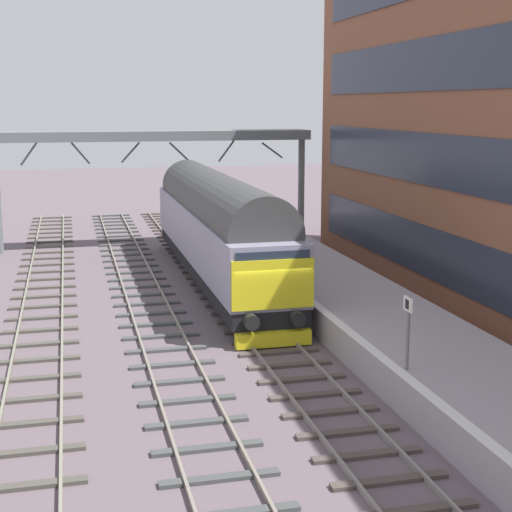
{
  "coord_description": "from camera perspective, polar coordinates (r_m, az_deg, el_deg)",
  "views": [
    {
      "loc": [
        -6.04,
        -23.48,
        7.53
      ],
      "look_at": [
        0.2,
        1.97,
        2.33
      ],
      "focal_mm": 53.89,
      "sensor_mm": 36.0,
      "label": 1
    }
  ],
  "objects": [
    {
      "name": "track_adjacent_far_west",
      "position": [
        24.67,
        -15.87,
        -6.85
      ],
      "size": [
        2.5,
        60.0,
        0.15
      ],
      "color": "gray",
      "rests_on": "ground"
    },
    {
      "name": "station_platform",
      "position": [
        26.34,
        8.25,
        -4.37
      ],
      "size": [
        4.0,
        44.0,
        1.01
      ],
      "color": "#9F959C",
      "rests_on": "ground"
    },
    {
      "name": "diesel_locomotive",
      "position": [
        32.42,
        -2.87,
        2.25
      ],
      "size": [
        2.74,
        18.49,
        4.68
      ],
      "color": "black",
      "rests_on": "ground"
    },
    {
      "name": "platform_number_sign",
      "position": [
        19.39,
        11.22,
        -4.79
      ],
      "size": [
        0.1,
        0.44,
        1.86
      ],
      "color": "slate",
      "rests_on": "station_platform"
    },
    {
      "name": "overhead_footbridge",
      "position": [
        40.9,
        -7.53,
        8.49
      ],
      "size": [
        16.48,
        2.0,
        6.15
      ],
      "color": "slate",
      "rests_on": "ground"
    },
    {
      "name": "track_main",
      "position": [
        25.37,
        0.62,
        -5.91
      ],
      "size": [
        2.5,
        60.0,
        0.15
      ],
      "color": "gray",
      "rests_on": "ground"
    },
    {
      "name": "ground_plane",
      "position": [
        25.39,
        0.62,
        -6.02
      ],
      "size": [
        140.0,
        140.0,
        0.0
      ],
      "primitive_type": "plane",
      "color": "#605259",
      "rests_on": "ground"
    },
    {
      "name": "waiting_passenger",
      "position": [
        31.89,
        3.06,
        1.21
      ],
      "size": [
        0.43,
        0.49,
        1.64
      ],
      "rotation": [
        0.0,
        0.0,
        1.24
      ],
      "color": "#372A3B",
      "rests_on": "station_platform"
    },
    {
      "name": "track_adjacent_west",
      "position": [
        24.79,
        -6.87,
        -6.4
      ],
      "size": [
        2.5,
        60.0,
        0.15
      ],
      "color": "gray",
      "rests_on": "ground"
    }
  ]
}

